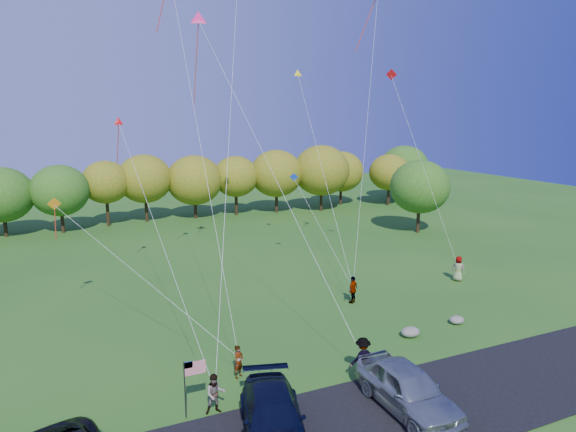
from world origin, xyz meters
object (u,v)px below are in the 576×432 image
minivan_silver (408,388)px  flyer_e (458,269)px  minivan_navy (273,418)px  flyer_a (239,362)px  flyer_d (353,290)px  flyer_c (363,358)px  flyer_b (215,394)px

minivan_silver → flyer_e: 18.32m
minivan_navy → flyer_a: (0.32, 4.91, -0.09)m
minivan_silver → flyer_a: minivan_silver is taller
flyer_d → flyer_e: bearing=153.2°
minivan_navy → minivan_silver: 5.77m
minivan_navy → flyer_e: 22.68m
flyer_c → flyer_e: (13.94, 9.03, -0.04)m
minivan_navy → flyer_c: size_ratio=2.89×
minivan_silver → flyer_d: minivan_silver is taller
flyer_a → minivan_navy: bearing=-129.2°
flyer_c → flyer_e: flyer_c is taller
flyer_b → flyer_c: 7.04m
minivan_silver → flyer_a: (-5.42, 5.44, -0.21)m
flyer_a → flyer_c: 5.74m
flyer_c → flyer_b: bearing=-0.7°
flyer_b → flyer_e: size_ratio=0.91×
flyer_d → minivan_navy: bearing=16.3°
flyer_a → flyer_b: bearing=-163.0°
flyer_a → flyer_e: bearing=-16.2°
minivan_silver → flyer_b: 7.86m
flyer_c → flyer_d: bearing=-119.5°
minivan_navy → flyer_a: size_ratio=3.58×
minivan_navy → flyer_b: size_ratio=3.31×
flyer_a → minivan_silver: bearing=-80.5°
minivan_navy → flyer_c: flyer_c is taller
minivan_silver → flyer_d: size_ratio=3.05×
minivan_navy → flyer_d: flyer_d is taller
minivan_navy → flyer_c: bearing=40.3°
flyer_c → flyer_d: 9.55m
minivan_navy → minivan_silver: size_ratio=1.03×
flyer_b → flyer_c: bearing=7.4°
flyer_a → flyer_c: (5.23, -2.35, 0.19)m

